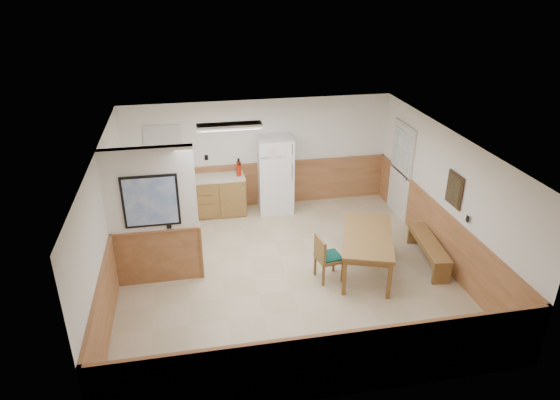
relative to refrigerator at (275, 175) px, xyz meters
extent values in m
plane|color=#C7AF8F|center=(-0.30, -2.63, -0.86)|extent=(6.00, 6.00, 0.00)
cube|color=white|center=(-0.30, -2.63, 1.64)|extent=(6.00, 6.00, 0.02)
cube|color=white|center=(-0.30, 0.37, 0.39)|extent=(6.00, 0.02, 2.50)
cube|color=white|center=(2.70, -2.63, 0.39)|extent=(0.02, 6.00, 2.50)
cube|color=white|center=(-3.30, -2.63, 0.39)|extent=(0.02, 6.00, 2.50)
cube|color=#B87649|center=(-0.30, 0.35, -0.36)|extent=(6.00, 0.04, 1.00)
cube|color=#B87649|center=(2.68, -2.63, -0.36)|extent=(0.04, 6.00, 1.00)
cube|color=#B87649|center=(-3.28, -2.63, -0.36)|extent=(0.04, 6.00, 1.00)
cube|color=white|center=(-2.55, -2.43, 0.89)|extent=(1.50, 0.15, 1.50)
cube|color=#B87649|center=(-2.55, -2.43, -0.36)|extent=(1.50, 0.17, 1.00)
cube|color=black|center=(-2.55, -2.52, 0.74)|extent=(0.92, 0.03, 0.92)
cube|color=white|center=(-2.55, -2.54, 0.74)|extent=(0.84, 0.01, 0.84)
cube|color=olive|center=(-1.40, 0.05, -0.43)|extent=(1.40, 0.60, 0.86)
cube|color=olive|center=(-2.87, 0.05, -0.43)|extent=(0.06, 0.60, 0.86)
cube|color=olive|center=(-2.13, 0.05, -0.43)|extent=(0.06, 0.60, 0.86)
cube|color=beige|center=(-1.80, 0.05, 0.02)|extent=(2.20, 0.60, 0.04)
cube|color=beige|center=(-1.80, 0.35, 0.09)|extent=(2.20, 0.02, 0.10)
cube|color=silver|center=(2.67, -0.73, 0.16)|extent=(0.05, 1.02, 2.15)
cube|color=silver|center=(2.66, -0.73, 0.16)|extent=(0.04, 0.90, 2.05)
cube|color=silver|center=(2.64, -0.73, 0.69)|extent=(0.02, 0.76, 0.80)
cube|color=silver|center=(-2.40, 0.35, 0.69)|extent=(0.80, 0.03, 1.00)
cube|color=silver|center=(-2.40, 0.34, 0.69)|extent=(0.70, 0.01, 0.90)
cube|color=#392616|center=(2.67, -2.93, 0.69)|extent=(0.03, 0.50, 0.60)
cube|color=black|center=(2.65, -2.93, 0.69)|extent=(0.01, 0.42, 0.52)
cube|color=silver|center=(-1.10, -1.33, 1.59)|extent=(1.20, 0.30, 0.08)
cube|color=white|center=(-1.10, -1.33, 1.54)|extent=(1.15, 0.25, 0.01)
cube|color=white|center=(0.00, 0.00, 0.00)|extent=(0.80, 0.74, 1.73)
cube|color=silver|center=(0.30, -0.36, 0.71)|extent=(0.03, 0.02, 0.22)
cube|color=silver|center=(0.30, -0.36, 0.17)|extent=(0.03, 0.02, 0.41)
cube|color=#905E34|center=(1.17, -2.84, -0.14)|extent=(1.39, 1.92, 0.05)
cube|color=#905E34|center=(1.17, -2.84, -0.21)|extent=(1.26, 1.79, 0.10)
cube|color=#905E34|center=(0.55, -3.48, -0.51)|extent=(0.09, 0.09, 0.70)
cube|color=#905E34|center=(1.08, -1.95, -0.51)|extent=(0.09, 0.09, 0.70)
cube|color=#905E34|center=(1.25, -3.72, -0.51)|extent=(0.09, 0.09, 0.70)
cube|color=#905E34|center=(1.79, -2.20, -0.51)|extent=(0.09, 0.09, 0.70)
cube|color=#905E34|center=(2.42, -2.78, -0.44)|extent=(0.52, 1.57, 0.05)
cube|color=#905E34|center=(2.42, -3.50, -0.66)|extent=(0.32, 0.10, 0.40)
cube|color=#905E34|center=(2.42, -2.06, -0.66)|extent=(0.32, 0.10, 0.40)
cube|color=#905E34|center=(0.43, -2.95, -0.44)|extent=(0.49, 0.49, 0.06)
cube|color=#0F4F3F|center=(0.43, -2.95, -0.40)|extent=(0.44, 0.44, 0.03)
cube|color=#905E34|center=(0.24, -2.98, -0.21)|extent=(0.11, 0.43, 0.40)
cube|color=#0F4F3F|center=(0.06, -3.01, -0.21)|extent=(0.07, 0.37, 0.34)
cube|color=#905E34|center=(0.27, -3.16, -0.67)|extent=(0.05, 0.05, 0.39)
cube|color=#905E34|center=(0.22, -2.80, -0.67)|extent=(0.05, 0.05, 0.39)
cube|color=#905E34|center=(0.64, -3.11, -0.67)|extent=(0.05, 0.05, 0.39)
cube|color=#905E34|center=(0.58, -2.74, -0.67)|extent=(0.05, 0.05, 0.39)
cylinder|color=#AD1C09|center=(-0.82, 0.01, 0.20)|extent=(0.13, 0.13, 0.33)
cylinder|color=black|center=(-0.82, 0.01, 0.40)|extent=(0.05, 0.05, 0.07)
cylinder|color=green|center=(-2.60, 0.01, 0.16)|extent=(0.10, 0.10, 0.24)
camera|label=1|loc=(-1.86, -10.22, 4.24)|focal=32.00mm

